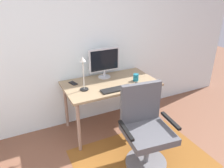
# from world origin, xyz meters

# --- Properties ---
(wall_back) EXTENTS (6.00, 0.10, 2.60)m
(wall_back) POSITION_xyz_m (0.00, 2.20, 1.30)
(wall_back) COLOR silver
(wall_back) RESTS_ON ground
(area_rug) EXTENTS (1.60, 1.09, 0.01)m
(area_rug) POSITION_xyz_m (0.52, 0.99, 0.00)
(area_rug) COLOR brown
(area_rug) RESTS_ON ground
(desk) EXTENTS (1.28, 0.72, 0.73)m
(desk) POSITION_xyz_m (0.48, 1.77, 0.65)
(desk) COLOR #917858
(desk) RESTS_ON ground
(monitor) EXTENTS (0.46, 0.18, 0.43)m
(monitor) POSITION_xyz_m (0.48, 1.99, 0.97)
(monitor) COLOR #B2B2B7
(monitor) RESTS_ON desk
(keyboard) EXTENTS (0.43, 0.13, 0.02)m
(keyboard) POSITION_xyz_m (0.45, 1.53, 0.73)
(keyboard) COLOR black
(keyboard) RESTS_ON desk
(computer_mouse) EXTENTS (0.06, 0.10, 0.03)m
(computer_mouse) POSITION_xyz_m (0.76, 1.53, 0.74)
(computer_mouse) COLOR black
(computer_mouse) RESTS_ON desk
(coffee_cup) EXTENTS (0.08, 0.08, 0.10)m
(coffee_cup) POSITION_xyz_m (0.83, 1.68, 0.77)
(coffee_cup) COLOR #186B81
(coffee_cup) RESTS_ON desk
(cell_phone) EXTENTS (0.10, 0.15, 0.01)m
(cell_phone) POSITION_xyz_m (0.00, 1.97, 0.73)
(cell_phone) COLOR black
(cell_phone) RESTS_ON desk
(desk_lamp) EXTENTS (0.11, 0.11, 0.44)m
(desk_lamp) POSITION_xyz_m (0.07, 1.71, 1.00)
(desk_lamp) COLOR black
(desk_lamp) RESTS_ON desk
(office_chair) EXTENTS (0.63, 0.56, 0.97)m
(office_chair) POSITION_xyz_m (0.52, 0.96, 0.42)
(office_chair) COLOR slate
(office_chair) RESTS_ON ground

